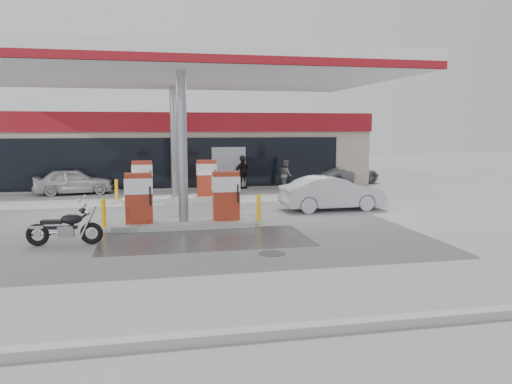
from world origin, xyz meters
TOP-DOWN VIEW (x-y plane):
  - ground at (0.00, 0.00)m, footprint 90.00×90.00m
  - wet_patch at (0.50, 0.00)m, footprint 6.00×3.00m
  - drain_cover at (2.00, -2.00)m, footprint 0.70×0.70m
  - kerb at (0.00, -7.00)m, footprint 28.00×0.25m
  - store_building at (0.01, 15.94)m, footprint 22.00×8.22m
  - canopy at (0.00, 5.00)m, footprint 16.00×10.02m
  - pump_island_near at (0.00, 2.00)m, footprint 5.14×1.30m
  - pump_island_far at (0.00, 8.00)m, footprint 5.14×1.30m
  - parked_motorcycle at (-3.32, 0.07)m, footprint 2.04×0.78m
  - sedan_white at (-4.72, 11.20)m, footprint 3.84×1.90m
  - attendant at (5.84, 10.80)m, footprint 0.63×0.79m
  - hatchback_silver at (5.93, 4.20)m, footprint 4.12×1.61m
  - parked_car_left at (-4.50, 14.00)m, footprint 3.97×1.81m
  - parked_car_right at (10.00, 12.91)m, footprint 4.63×3.36m
  - biker_walking at (3.73, 11.80)m, footprint 1.05×0.81m

SIDE VIEW (x-z plane):
  - ground at x=0.00m, z-range 0.00..0.00m
  - wet_patch at x=0.50m, z-range 0.00..0.00m
  - drain_cover at x=2.00m, z-range 0.00..0.01m
  - kerb at x=0.00m, z-range 0.00..0.15m
  - parked_motorcycle at x=-3.32m, z-range -0.06..0.99m
  - parked_car_left at x=-4.50m, z-range 0.00..1.13m
  - parked_car_right at x=10.00m, z-range 0.00..1.17m
  - sedan_white at x=-4.72m, z-range 0.00..1.26m
  - hatchback_silver at x=5.93m, z-range 0.00..1.33m
  - pump_island_near at x=0.00m, z-range -0.18..1.60m
  - pump_island_far at x=0.00m, z-range -0.18..1.60m
  - attendant at x=5.84m, z-range 0.00..1.56m
  - biker_walking at x=3.73m, z-range 0.00..1.66m
  - store_building at x=0.01m, z-range 0.01..4.01m
  - canopy at x=0.00m, z-range 2.51..8.02m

